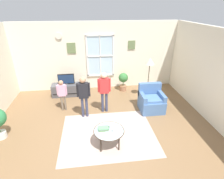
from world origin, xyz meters
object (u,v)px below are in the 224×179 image
Objects in this scene: armchair at (151,101)px; floor_lamp at (150,65)px; television at (66,79)px; remote_near_books at (108,128)px; person_black_shirt at (84,93)px; person_red_shirt at (104,88)px; coffee_table at (109,131)px; potted_plant_by_window at (123,80)px; person_pink_shirt at (62,92)px; tv_stand at (67,90)px; book_stack at (103,129)px; cup at (114,130)px.

armchair is 1.26m from floor_lamp.
remote_near_books is (1.29, -2.83, -0.23)m from television.
person_red_shirt is at bearing 19.33° from person_black_shirt.
coffee_table is 0.49× the size of floor_lamp.
floor_lamp is (0.11, 0.79, 0.98)m from armchair.
person_black_shirt is 1.80× the size of potted_plant_by_window.
potted_plant_by_window is (2.25, 1.25, -0.22)m from person_pink_shirt.
floor_lamp reaches higher than remote_near_books.
tv_stand is 1.53× the size of potted_plant_by_window.
person_black_shirt is at bearing -66.21° from television.
person_red_shirt reaches higher than person_pink_shirt.
remote_near_books is at bearing -64.45° from person_black_shirt.
armchair is at bearing 39.96° from book_stack.
coffee_table is 0.56× the size of person_red_shirt.
person_pink_shirt reaches higher than potted_plant_by_window.
person_red_shirt reaches higher than potted_plant_by_window.
armchair is at bearing -3.21° from person_red_shirt.
remote_near_books is at bearing -91.32° from person_red_shirt.
potted_plant_by_window is (1.06, 3.03, -0.02)m from book_stack.
armchair reaches higher than tv_stand.
book_stack is at bearing 156.32° from cup.
person_red_shirt is (1.33, -1.33, 0.17)m from television.
book_stack is 0.26m from cup.
cup reaches higher than tv_stand.
remote_near_books is 1.55m from person_red_shirt.
floor_lamp is at bearing 55.74° from cup.
person_pink_shirt reaches higher than book_stack.
cup is 0.59× the size of remote_near_books.
armchair is 2.14m from cup.
tv_stand is 0.85× the size of person_black_shirt.
coffee_table is 2.95× the size of book_stack.
tv_stand is 0.45m from television.
person_pink_shirt is (-0.02, -1.08, -0.01)m from television.
armchair is 1.14× the size of coffee_table.
floor_lamp is at bearing -46.04° from potted_plant_by_window.
potted_plant_by_window is (0.94, 2.99, 0.00)m from remote_near_books.
television is 0.39× the size of floor_lamp.
cup is at bearing -62.88° from person_black_shirt.
potted_plant_by_window is (0.93, 3.08, 0.04)m from coffee_table.
floor_lamp is (3.00, -0.63, 0.62)m from television.
television is at bearing 114.02° from coffee_table.
person_red_shirt reaches higher than cup.
person_black_shirt is (-0.61, 1.27, 0.39)m from remote_near_books.
person_pink_shirt reaches higher than tv_stand.
floor_lamp is (1.70, 2.20, 0.85)m from remote_near_books.
armchair is 3.35× the size of book_stack.
armchair reaches higher than remote_near_books.
tv_stand is at bearing 88.93° from person_pink_shirt.
television is 0.79× the size of coffee_table.
person_pink_shirt reaches higher than cup.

